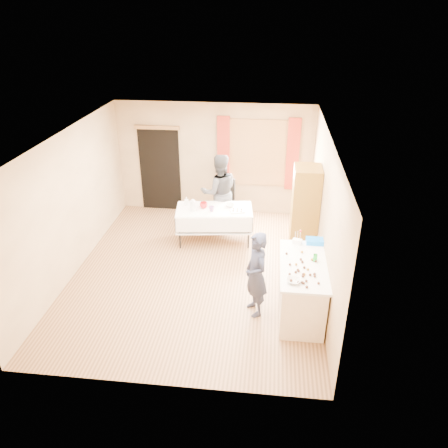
# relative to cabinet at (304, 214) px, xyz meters

# --- Properties ---
(floor) EXTENTS (4.50, 5.50, 0.02)m
(floor) POSITION_rel_cabinet_xyz_m (-1.99, -0.80, -0.95)
(floor) COLOR #9E7047
(floor) RESTS_ON ground
(ceiling) EXTENTS (4.50, 5.50, 0.02)m
(ceiling) POSITION_rel_cabinet_xyz_m (-1.99, -0.80, 1.67)
(ceiling) COLOR white
(ceiling) RESTS_ON floor
(wall_back) EXTENTS (4.50, 0.02, 2.60)m
(wall_back) POSITION_rel_cabinet_xyz_m (-1.99, 1.96, 0.36)
(wall_back) COLOR tan
(wall_back) RESTS_ON floor
(wall_front) EXTENTS (4.50, 0.02, 2.60)m
(wall_front) POSITION_rel_cabinet_xyz_m (-1.99, -3.56, 0.36)
(wall_front) COLOR tan
(wall_front) RESTS_ON floor
(wall_left) EXTENTS (0.02, 5.50, 2.60)m
(wall_left) POSITION_rel_cabinet_xyz_m (-4.25, -0.80, 0.36)
(wall_left) COLOR tan
(wall_left) RESTS_ON floor
(wall_right) EXTENTS (0.02, 5.50, 2.60)m
(wall_right) POSITION_rel_cabinet_xyz_m (0.27, -0.80, 0.36)
(wall_right) COLOR tan
(wall_right) RESTS_ON floor
(window_frame) EXTENTS (1.32, 0.06, 1.52)m
(window_frame) POSITION_rel_cabinet_xyz_m (-0.99, 1.92, 0.56)
(window_frame) COLOR olive
(window_frame) RESTS_ON wall_back
(window_pane) EXTENTS (1.20, 0.02, 1.40)m
(window_pane) POSITION_rel_cabinet_xyz_m (-0.99, 1.91, 0.56)
(window_pane) COLOR white
(window_pane) RESTS_ON wall_back
(curtain_left) EXTENTS (0.28, 0.06, 1.65)m
(curtain_left) POSITION_rel_cabinet_xyz_m (-1.77, 1.87, 0.56)
(curtain_left) COLOR #9F2E1F
(curtain_left) RESTS_ON wall_back
(curtain_right) EXTENTS (0.28, 0.06, 1.65)m
(curtain_right) POSITION_rel_cabinet_xyz_m (-0.21, 1.87, 0.56)
(curtain_right) COLOR #9F2E1F
(curtain_right) RESTS_ON wall_back
(doorway) EXTENTS (0.95, 0.04, 2.00)m
(doorway) POSITION_rel_cabinet_xyz_m (-3.29, 1.93, 0.06)
(doorway) COLOR black
(doorway) RESTS_ON floor
(door_lintel) EXTENTS (1.05, 0.06, 0.08)m
(door_lintel) POSITION_rel_cabinet_xyz_m (-3.29, 1.90, 1.08)
(door_lintel) COLOR olive
(door_lintel) RESTS_ON wall_back
(cabinet) EXTENTS (0.50, 0.60, 1.87)m
(cabinet) POSITION_rel_cabinet_xyz_m (0.00, 0.00, 0.00)
(cabinet) COLOR brown
(cabinet) RESTS_ON floor
(counter) EXTENTS (0.72, 1.53, 0.91)m
(counter) POSITION_rel_cabinet_xyz_m (-0.10, -1.77, -0.48)
(counter) COLOR beige
(counter) RESTS_ON floor
(party_table) EXTENTS (1.65, 0.98, 0.75)m
(party_table) POSITION_rel_cabinet_xyz_m (-1.80, 0.45, -0.49)
(party_table) COLOR black
(party_table) RESTS_ON floor
(chair) EXTENTS (0.55, 0.55, 1.04)m
(chair) POSITION_rel_cabinet_xyz_m (-1.72, 1.31, -0.63)
(chair) COLOR black
(chair) RESTS_ON floor
(girl) EXTENTS (0.79, 0.75, 1.44)m
(girl) POSITION_rel_cabinet_xyz_m (-0.83, -1.86, -0.21)
(girl) COLOR #1F233A
(girl) RESTS_ON floor
(woman) EXTENTS (1.20, 1.13, 1.70)m
(woman) POSITION_rel_cabinet_xyz_m (-1.77, 1.09, -0.08)
(woman) COLOR black
(woman) RESTS_ON floor
(soda_can) EXTENTS (0.08, 0.08, 0.12)m
(soda_can) POSITION_rel_cabinet_xyz_m (0.08, -1.66, 0.03)
(soda_can) COLOR #1A9628
(soda_can) RESTS_ON counter
(mixing_bowl) EXTENTS (0.32, 0.32, 0.05)m
(mixing_bowl) POSITION_rel_cabinet_xyz_m (-0.27, -2.28, -0.00)
(mixing_bowl) COLOR white
(mixing_bowl) RESTS_ON counter
(foam_block) EXTENTS (0.17, 0.14, 0.08)m
(foam_block) POSITION_rel_cabinet_xyz_m (-0.18, -1.12, 0.01)
(foam_block) COLOR white
(foam_block) RESTS_ON counter
(blue_basket) EXTENTS (0.30, 0.20, 0.08)m
(blue_basket) POSITION_rel_cabinet_xyz_m (0.12, -1.08, 0.01)
(blue_basket) COLOR #0F78F9
(blue_basket) RESTS_ON counter
(pitcher) EXTENTS (0.14, 0.14, 0.22)m
(pitcher) POSITION_rel_cabinet_xyz_m (-2.21, 0.29, -0.08)
(pitcher) COLOR silver
(pitcher) RESTS_ON party_table
(cup_red) EXTENTS (0.18, 0.18, 0.12)m
(cup_red) POSITION_rel_cabinet_xyz_m (-2.02, 0.46, -0.13)
(cup_red) COLOR #B3171A
(cup_red) RESTS_ON party_table
(cup_rainbow) EXTENTS (0.12, 0.12, 0.11)m
(cup_rainbow) POSITION_rel_cabinet_xyz_m (-1.84, 0.32, -0.13)
(cup_rainbow) COLOR red
(cup_rainbow) RESTS_ON party_table
(small_bowl) EXTENTS (0.19, 0.19, 0.06)m
(small_bowl) POSITION_rel_cabinet_xyz_m (-1.49, 0.59, -0.16)
(small_bowl) COLOR white
(small_bowl) RESTS_ON party_table
(pastry_tray) EXTENTS (0.32, 0.27, 0.02)m
(pastry_tray) POSITION_rel_cabinet_xyz_m (-1.31, 0.36, -0.18)
(pastry_tray) COLOR white
(pastry_tray) RESTS_ON party_table
(bottle) EXTENTS (0.11, 0.11, 0.18)m
(bottle) POSITION_rel_cabinet_xyz_m (-2.40, 0.56, -0.10)
(bottle) COLOR white
(bottle) RESTS_ON party_table
(cake_balls) EXTENTS (0.49, 1.02, 0.04)m
(cake_balls) POSITION_rel_cabinet_xyz_m (-0.12, -2.00, -0.01)
(cake_balls) COLOR #3F2314
(cake_balls) RESTS_ON counter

